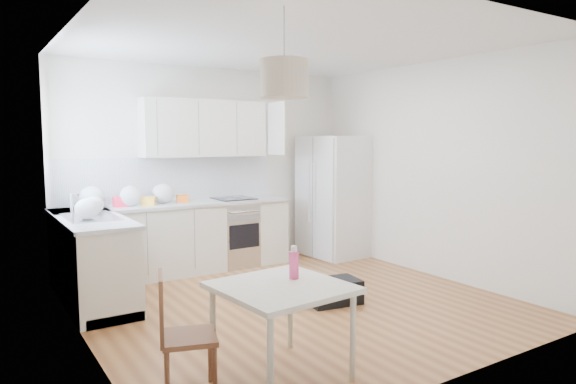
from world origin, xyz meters
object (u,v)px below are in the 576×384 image
at_px(dining_table, 282,294).
at_px(dining_chair, 189,334).
at_px(refrigerator, 334,196).
at_px(gym_bag, 333,291).

height_order(dining_table, dining_chair, dining_chair).
distance_m(refrigerator, dining_table, 4.01).
bearing_deg(dining_chair, gym_bag, 44.98).
relative_size(refrigerator, dining_chair, 2.08).
xyz_separation_m(refrigerator, dining_table, (-2.75, -2.92, -0.27)).
distance_m(refrigerator, gym_bag, 2.40).
bearing_deg(dining_chair, dining_table, 10.01).
height_order(refrigerator, dining_chair, refrigerator).
bearing_deg(dining_table, gym_bag, 34.71).
relative_size(dining_table, dining_chair, 1.11).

